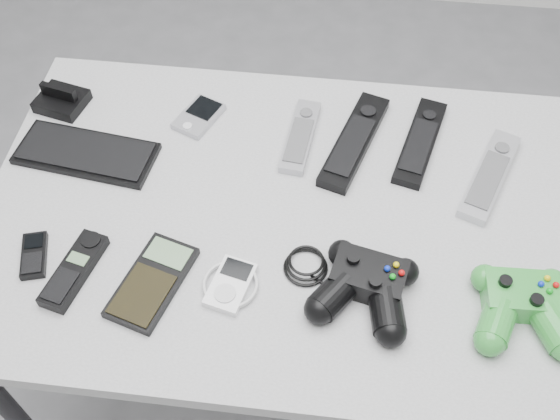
# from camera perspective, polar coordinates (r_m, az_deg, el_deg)

# --- Properties ---
(floor) EXTENTS (3.50, 3.50, 0.00)m
(floor) POSITION_cam_1_polar(r_m,az_deg,el_deg) (1.78, 3.41, -15.50)
(floor) COLOR slate
(floor) RESTS_ON ground
(desk) EXTENTS (1.10, 0.71, 0.74)m
(desk) POSITION_cam_1_polar(r_m,az_deg,el_deg) (1.19, 1.25, -2.10)
(desk) COLOR gray
(desk) RESTS_ON floor
(pda_keyboard) EXTENTS (0.27, 0.14, 0.02)m
(pda_keyboard) POSITION_cam_1_polar(r_m,az_deg,el_deg) (1.27, -16.53, 4.79)
(pda_keyboard) COLOR black
(pda_keyboard) RESTS_ON desk
(dock_bracket) EXTENTS (0.11, 0.10, 0.05)m
(dock_bracket) POSITION_cam_1_polar(r_m,az_deg,el_deg) (1.37, -18.60, 9.37)
(dock_bracket) COLOR black
(dock_bracket) RESTS_ON desk
(pda) EXTENTS (0.10, 0.12, 0.02)m
(pda) POSITION_cam_1_polar(r_m,az_deg,el_deg) (1.30, -7.09, 8.12)
(pda) COLOR #A2A2A9
(pda) RESTS_ON desk
(remote_silver_a) EXTENTS (0.06, 0.19, 0.02)m
(remote_silver_a) POSITION_cam_1_polar(r_m,az_deg,el_deg) (1.25, 1.79, 6.47)
(remote_silver_a) COLOR #A2A2A9
(remote_silver_a) RESTS_ON desk
(remote_black_a) EXTENTS (0.13, 0.25, 0.02)m
(remote_black_a) POSITION_cam_1_polar(r_m,az_deg,el_deg) (1.24, 6.51, 6.05)
(remote_black_a) COLOR black
(remote_black_a) RESTS_ON desk
(remote_black_b) EXTENTS (0.11, 0.23, 0.02)m
(remote_black_b) POSITION_cam_1_polar(r_m,az_deg,el_deg) (1.26, 12.12, 5.86)
(remote_black_b) COLOR black
(remote_black_b) RESTS_ON desk
(remote_silver_b) EXTENTS (0.13, 0.22, 0.02)m
(remote_silver_b) POSITION_cam_1_polar(r_m,az_deg,el_deg) (1.24, 17.82, 2.92)
(remote_silver_b) COLOR #AEAFB5
(remote_silver_b) RESTS_ON desk
(mobile_phone) EXTENTS (0.06, 0.09, 0.01)m
(mobile_phone) POSITION_cam_1_polar(r_m,az_deg,el_deg) (1.16, -20.64, -3.69)
(mobile_phone) COLOR black
(mobile_phone) RESTS_ON desk
(cordless_handset) EXTENTS (0.08, 0.15, 0.02)m
(cordless_handset) POSITION_cam_1_polar(r_m,az_deg,el_deg) (1.11, -17.49, -5.01)
(cordless_handset) COLOR black
(cordless_handset) RESTS_ON desk
(calculator) EXTENTS (0.13, 0.18, 0.02)m
(calculator) POSITION_cam_1_polar(r_m,az_deg,el_deg) (1.07, -11.07, -6.14)
(calculator) COLOR black
(calculator) RESTS_ON desk
(mp3_player) EXTENTS (0.11, 0.11, 0.02)m
(mp3_player) POSITION_cam_1_polar(r_m,az_deg,el_deg) (1.05, -4.33, -6.47)
(mp3_player) COLOR white
(mp3_player) RESTS_ON desk
(controller_black) EXTENTS (0.30, 0.23, 0.05)m
(controller_black) POSITION_cam_1_polar(r_m,az_deg,el_deg) (1.04, 7.50, -6.42)
(controller_black) COLOR black
(controller_black) RESTS_ON desk
(controller_green) EXTENTS (0.16, 0.17, 0.05)m
(controller_green) POSITION_cam_1_polar(r_m,az_deg,el_deg) (1.08, 20.39, -7.68)
(controller_green) COLOR #217B26
(controller_green) RESTS_ON desk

